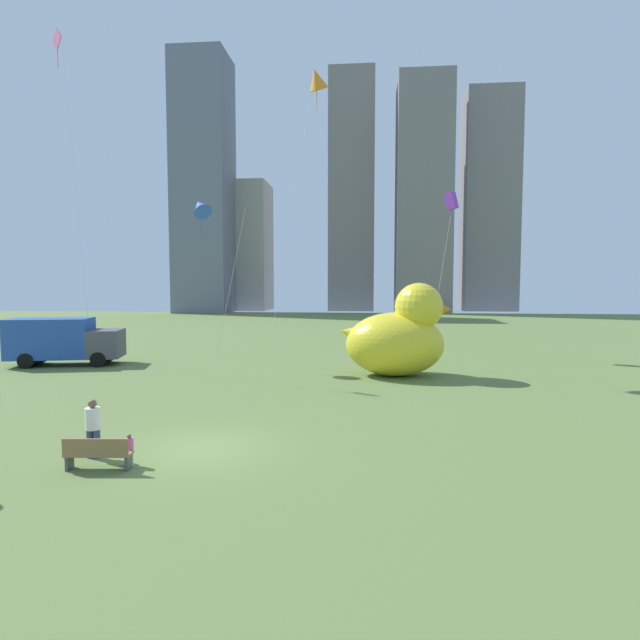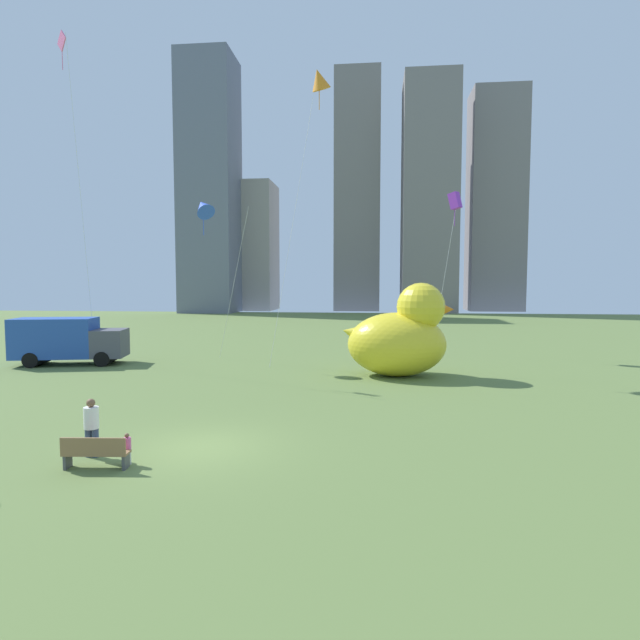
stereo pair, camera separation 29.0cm
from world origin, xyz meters
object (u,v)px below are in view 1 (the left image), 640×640
kite_blue (200,207)px  kite_orange (317,80)px  person_adult (93,426)px  box_truck (63,341)px  giant_inflatable_duck (399,336)px  kite_pink (60,62)px  kite_purple (451,202)px  park_bench (97,453)px  person_child (130,448)px

kite_blue → kite_orange: size_ratio=0.59×
person_adult → kite_orange: (4.77, 16.76, 15.69)m
person_adult → box_truck: size_ratio=0.25×
giant_inflatable_duck → box_truck: (-19.99, 1.74, -0.67)m
kite_orange → giant_inflatable_duck: bearing=-30.7°
kite_pink → kite_blue: kite_pink is taller
person_adult → kite_pink: bearing=122.7°
kite_purple → kite_blue: size_ratio=1.08×
giant_inflatable_duck → kite_pink: 26.03m
giant_inflatable_duck → kite_blue: kite_blue is taller
park_bench → person_child: bearing=33.9°
park_bench → kite_blue: (-2.93, 17.94, 9.06)m
person_adult → person_child: size_ratio=1.94×
person_child → kite_purple: 28.06m
kite_pink → kite_purple: bearing=13.8°
park_bench → kite_pink: bearing=122.7°
kite_purple → person_child: bearing=-117.6°
person_child → park_bench: bearing=-146.1°
park_bench → person_child: (0.68, 0.45, 0.01)m
person_child → giant_inflatable_duck: giant_inflatable_duck is taller
person_child → kite_pink: bearing=124.9°
kite_pink → kite_orange: 15.64m
kite_pink → kite_blue: 12.16m
person_child → kite_orange: 23.88m
park_bench → kite_blue: kite_blue is taller
box_truck → kite_orange: 21.58m
person_adult → box_truck: bearing=123.8°
park_bench → person_child: park_bench is taller
person_adult → kite_orange: 23.45m
person_child → giant_inflatable_duck: bearing=60.6°
person_adult → kite_blue: size_ratio=0.16×
kite_pink → park_bench: bearing=-57.3°
giant_inflatable_duck → box_truck: giant_inflatable_duck is taller
kite_purple → box_truck: bearing=-163.7°
kite_blue → kite_orange: kite_orange is taller
person_child → kite_orange: (3.46, 17.25, 16.14)m
kite_purple → kite_blue: bearing=-159.9°
person_child → box_truck: size_ratio=0.13×
box_truck → kite_blue: 11.61m
person_child → kite_blue: (-3.61, 17.49, 9.06)m
park_bench → kite_orange: bearing=76.8°
kite_blue → person_adult: bearing=-82.3°
person_child → kite_blue: 20.02m
box_truck → kite_orange: size_ratio=0.39×
park_bench → person_adult: size_ratio=1.05×
kite_purple → kite_orange: (-8.66, -5.99, 6.14)m
kite_purple → giant_inflatable_duck: bearing=-114.4°
box_truck → kite_purple: 26.56m
kite_purple → kite_orange: 12.19m
park_bench → kite_blue: bearing=99.3°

